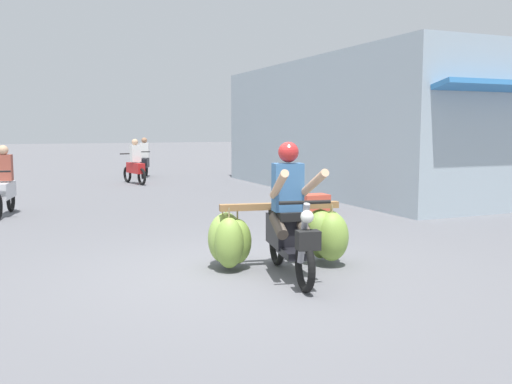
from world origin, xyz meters
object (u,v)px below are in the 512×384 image
Objects in this scene: produce_crate at (314,203)px; motorbike_distant_far_ahead at (135,166)px; motorbike_distant_ahead_left at (145,161)px; motorbike_distant_ahead_right at (5,187)px; motorbike_main_loaded at (280,231)px.

motorbike_distant_far_ahead is at bearing 107.60° from produce_crate.
motorbike_distant_ahead_right is at bearing -119.84° from motorbike_distant_ahead_left.
motorbike_main_loaded is 1.21× the size of motorbike_distant_ahead_left.
motorbike_distant_ahead_right is at bearing -124.20° from motorbike_distant_far_ahead.
produce_crate is at bearing -81.09° from motorbike_distant_ahead_left.
motorbike_main_loaded is 1.18× the size of motorbike_distant_far_ahead.
produce_crate is (5.93, -1.96, -0.39)m from motorbike_distant_ahead_right.
produce_crate is (1.51, -9.66, -0.39)m from motorbike_distant_ahead_left.
motorbike_distant_ahead_left is 9.79m from produce_crate.
motorbike_main_loaded is 3.38× the size of produce_crate.
motorbike_main_loaded is at bearing -95.10° from motorbike_distant_ahead_left.
motorbike_distant_ahead_left is 0.98× the size of motorbike_distant_ahead_right.
motorbike_distant_far_ahead is 7.66m from produce_crate.
motorbike_distant_ahead_left and motorbike_distant_far_ahead have the same top height.
motorbike_main_loaded is at bearing -123.82° from produce_crate.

